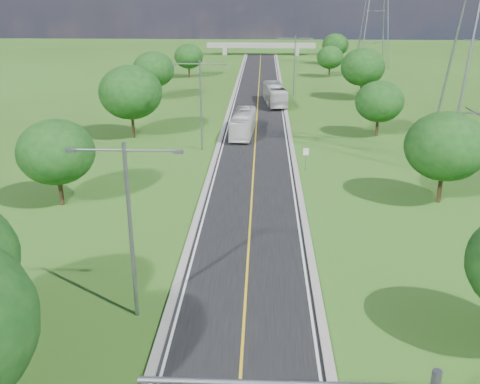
# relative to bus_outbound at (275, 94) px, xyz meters

# --- Properties ---
(ground) EXTENTS (260.00, 260.00, 0.00)m
(ground) POSITION_rel_bus_outbound_xyz_m (-2.70, -11.06, -1.63)
(ground) COLOR #305116
(ground) RESTS_ON ground
(road) EXTENTS (8.00, 150.00, 0.06)m
(road) POSITION_rel_bus_outbound_xyz_m (-2.70, -5.06, -1.60)
(road) COLOR black
(road) RESTS_ON ground
(curb_left) EXTENTS (0.50, 150.00, 0.22)m
(curb_left) POSITION_rel_bus_outbound_xyz_m (-6.95, -5.06, -1.52)
(curb_left) COLOR gray
(curb_left) RESTS_ON ground
(curb_right) EXTENTS (0.50, 150.00, 0.22)m
(curb_right) POSITION_rel_bus_outbound_xyz_m (1.55, -5.06, -1.52)
(curb_right) COLOR gray
(curb_right) RESTS_ON ground
(speed_limit_sign) EXTENTS (0.55, 0.09, 2.40)m
(speed_limit_sign) POSITION_rel_bus_outbound_xyz_m (2.50, -33.07, -0.03)
(speed_limit_sign) COLOR slate
(speed_limit_sign) RESTS_ON ground
(overpass) EXTENTS (30.00, 3.00, 3.20)m
(overpass) POSITION_rel_bus_outbound_xyz_m (-2.70, 68.94, 0.78)
(overpass) COLOR gray
(overpass) RESTS_ON ground
(streetlight_near_left) EXTENTS (5.90, 0.25, 10.00)m
(streetlight_near_left) POSITION_rel_bus_outbound_xyz_m (-8.70, -59.06, 4.31)
(streetlight_near_left) COLOR slate
(streetlight_near_left) RESTS_ON ground
(streetlight_mid_left) EXTENTS (5.90, 0.25, 10.00)m
(streetlight_mid_left) POSITION_rel_bus_outbound_xyz_m (-8.70, -26.06, 4.31)
(streetlight_mid_left) COLOR slate
(streetlight_mid_left) RESTS_ON ground
(streetlight_far_right) EXTENTS (5.90, 0.25, 10.00)m
(streetlight_far_right) POSITION_rel_bus_outbound_xyz_m (3.30, 6.94, 4.31)
(streetlight_far_right) COLOR slate
(streetlight_far_right) RESTS_ON ground
(power_tower_far) EXTENTS (9.00, 6.40, 28.00)m
(power_tower_far) POSITION_rel_bus_outbound_xyz_m (23.30, 43.94, 12.38)
(power_tower_far) COLOR slate
(power_tower_far) RESTS_ON ground
(tree_lb) EXTENTS (6.30, 6.30, 7.33)m
(tree_lb) POSITION_rel_bus_outbound_xyz_m (-18.70, -43.06, 3.01)
(tree_lb) COLOR black
(tree_lb) RESTS_ON ground
(tree_lc) EXTENTS (7.56, 7.56, 8.79)m
(tree_lc) POSITION_rel_bus_outbound_xyz_m (-17.70, -21.06, 3.94)
(tree_lc) COLOR black
(tree_lc) RESTS_ON ground
(tree_ld) EXTENTS (6.72, 6.72, 7.82)m
(tree_ld) POSITION_rel_bus_outbound_xyz_m (-19.70, 2.94, 3.32)
(tree_ld) COLOR black
(tree_ld) RESTS_ON ground
(tree_le) EXTENTS (5.88, 5.88, 6.84)m
(tree_le) POSITION_rel_bus_outbound_xyz_m (-17.20, 26.94, 2.70)
(tree_le) COLOR black
(tree_le) RESTS_ON ground
(tree_rb) EXTENTS (6.72, 6.72, 7.82)m
(tree_rb) POSITION_rel_bus_outbound_xyz_m (13.30, -41.06, 3.32)
(tree_rb) COLOR black
(tree_rb) RESTS_ON ground
(tree_rc) EXTENTS (5.88, 5.88, 6.84)m
(tree_rc) POSITION_rel_bus_outbound_xyz_m (12.30, -19.06, 2.70)
(tree_rc) COLOR black
(tree_rc) RESTS_ON ground
(tree_rd) EXTENTS (7.14, 7.14, 8.30)m
(tree_rd) POSITION_rel_bus_outbound_xyz_m (14.30, 4.94, 3.63)
(tree_rd) COLOR black
(tree_rd) RESTS_ON ground
(tree_re) EXTENTS (5.46, 5.46, 6.35)m
(tree_re) POSITION_rel_bus_outbound_xyz_m (11.80, 28.94, 2.39)
(tree_re) COLOR black
(tree_re) RESTS_ON ground
(tree_rf) EXTENTS (6.30, 6.30, 7.33)m
(tree_rf) POSITION_rel_bus_outbound_xyz_m (15.30, 48.94, 3.01)
(tree_rf) COLOR black
(tree_rf) RESTS_ON ground
(bus_outbound) EXTENTS (3.84, 11.51, 3.15)m
(bus_outbound) POSITION_rel_bus_outbound_xyz_m (0.00, 0.00, 0.00)
(bus_outbound) COLOR silver
(bus_outbound) RESTS_ON road
(bus_inbound) EXTENTS (3.03, 10.40, 2.86)m
(bus_inbound) POSITION_rel_bus_outbound_xyz_m (-4.28, -19.22, -0.14)
(bus_inbound) COLOR white
(bus_inbound) RESTS_ON road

